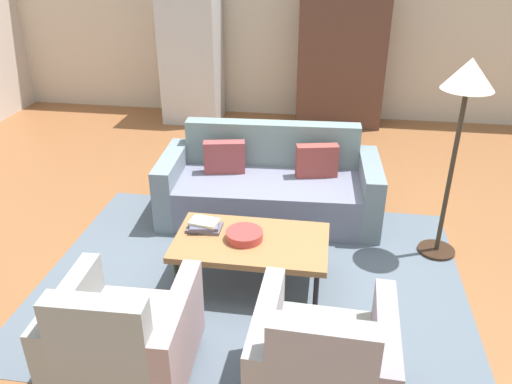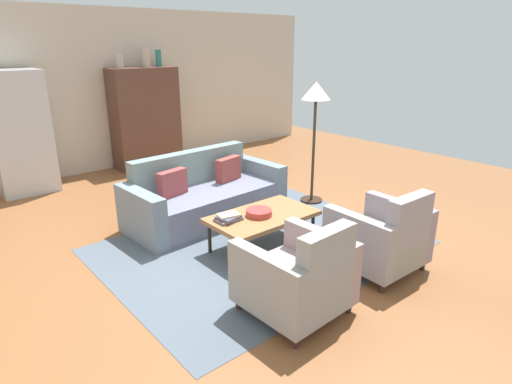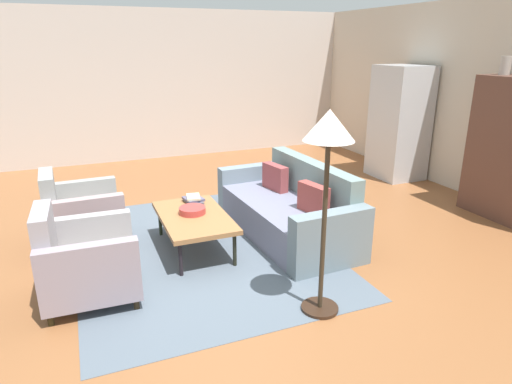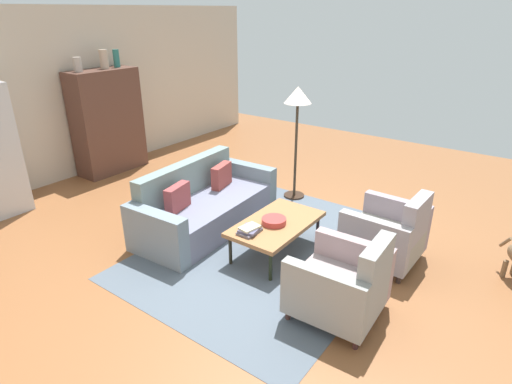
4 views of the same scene
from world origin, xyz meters
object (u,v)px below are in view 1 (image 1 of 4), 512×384
Objects in this scene: coffee_table at (251,243)px; fruit_bowl at (244,235)px; couch at (270,186)px; cabinet at (341,62)px; armchair_left at (122,344)px; book_stack at (204,225)px; floor_lamp at (466,94)px; armchair_right at (322,366)px; refrigerator at (192,57)px.

fruit_bowl is at bearing -180.00° from coffee_table.
cabinet reaches higher than couch.
book_stack is at bearing 79.04° from armchair_left.
fruit_bowl is 2.02m from floor_lamp.
fruit_bowl is (0.54, 1.17, 0.10)m from armchair_left.
armchair_right reaches higher than book_stack.
cabinet is 0.97× the size of refrigerator.
armchair_right is at bearing -90.47° from cabinet.
couch is 1.16× the size of refrigerator.
floor_lamp is at bearing 23.81° from coffee_table.
refrigerator reaches higher than couch.
cabinet is (0.69, 4.02, 0.46)m from fruit_bowl.
armchair_right is at bearing -60.84° from fruit_bowl.
couch is 2.44× the size of armchair_right.
refrigerator reaches higher than floor_lamp.
armchair_left is at bearing 72.86° from couch.
floor_lamp is (1.57, -0.50, 1.16)m from couch.
armchair_right reaches higher than coffee_table.
floor_lamp reaches higher than couch.
floor_lamp reaches higher than coffee_table.
armchair_left is at bearing -117.13° from coffee_table.
fruit_bowl is (-0.65, 1.17, 0.10)m from armchair_right.
refrigerator is 4.48m from floor_lamp.
couch is 7.79× the size of book_stack.
armchair_left reaches higher than book_stack.
refrigerator is (-1.49, 2.73, 0.64)m from couch.
floor_lamp reaches higher than armchair_left.
refrigerator is (-2.14, -0.10, 0.03)m from cabinet.
book_stack is 0.15× the size of refrigerator.
floor_lamp is (2.16, 1.86, 1.10)m from armchair_left.
coffee_table is 0.65× the size of refrigerator.
cabinet reaches higher than coffee_table.
couch is 3.17m from refrigerator.
cabinet reaches higher than armchair_right.
armchair_left is at bearing -98.99° from book_stack.
refrigerator reaches higher than armchair_left.
armchair_right is (0.60, -2.35, 0.06)m from couch.
book_stack is at bearing -163.29° from floor_lamp.
couch reaches higher than book_stack.
refrigerator is (-1.45, 3.91, 0.48)m from fruit_bowl.
refrigerator reaches higher than cabinet.
coffee_table is 0.70× the size of floor_lamp.
armchair_right is (1.20, -0.00, 0.00)m from armchair_left.
coffee_table is 1.36× the size of armchair_right.
cabinet is at bearing -105.81° from couch.
armchair_left is 0.49× the size of cabinet.
book_stack reaches higher than fruit_bowl.
fruit_bowl is 0.17× the size of floor_lamp.
armchair_left is 3.20× the size of book_stack.
couch is at bearing 73.88° from armchair_left.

